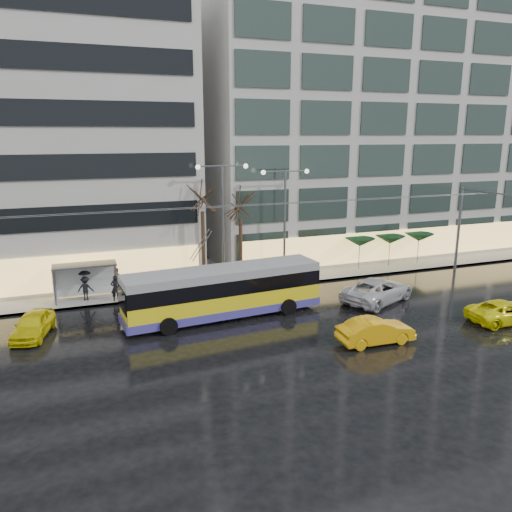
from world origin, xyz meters
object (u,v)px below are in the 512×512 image
bus_shelter (79,274)px  street_lamp_near (223,208)px  taxi_a (33,325)px  trolleybus (224,293)px

bus_shelter → street_lamp_near: (10.38, 0.11, 4.03)m
bus_shelter → street_lamp_near: street_lamp_near is taller
street_lamp_near → taxi_a: street_lamp_near is taller
street_lamp_near → trolleybus: bearing=-106.6°
trolleybus → bus_shelter: bearing=142.5°
bus_shelter → taxi_a: (-2.72, -5.66, -1.26)m
trolleybus → taxi_a: trolleybus is taller
street_lamp_near → bus_shelter: bearing=-179.4°
bus_shelter → taxi_a: bearing=-115.6°
bus_shelter → street_lamp_near: 11.14m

